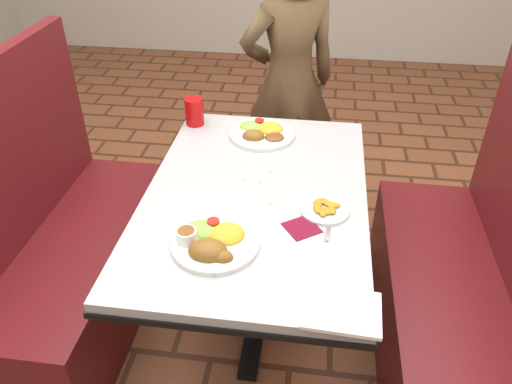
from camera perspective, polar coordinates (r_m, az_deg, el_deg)
dining_table at (r=1.88m, az=0.00°, el=-2.40°), size 0.81×1.21×0.75m
booth_bench_left at (r=2.31m, az=-20.18°, el=-6.98°), size 0.47×1.20×1.17m
booth_bench_right at (r=2.16m, az=21.84°, el=-10.84°), size 0.47×1.20×1.17m
diner_person at (r=2.74m, az=3.76°, el=12.32°), size 0.63×0.54×1.47m
near_dinner_plate at (r=1.57m, az=-4.93°, el=-5.30°), size 0.28×0.28×0.09m
far_dinner_plate at (r=2.17m, az=0.73°, el=7.09°), size 0.28×0.28×0.07m
plantain_plate at (r=1.74m, az=7.85°, el=-1.91°), size 0.17×0.17×0.03m
maroon_napkin at (r=1.66m, az=5.25°, el=-4.09°), size 0.14×0.14×0.00m
spoon_utensil at (r=1.67m, az=8.30°, el=-3.96°), size 0.02×0.14×0.00m
red_tumbler at (r=2.27m, az=-7.06°, el=9.13°), size 0.08×0.08×0.12m
paper_napkin at (r=1.41m, az=9.75°, el=-13.23°), size 0.22×0.17×0.01m
knife_utensil at (r=1.56m, az=-3.17°, el=-6.45°), size 0.06×0.17×0.00m
fork_utensil at (r=1.53m, az=-4.26°, el=-7.71°), size 0.01×0.14×0.00m
lettuce_shreds at (r=1.86m, az=1.47°, el=0.98°), size 0.28×0.32×0.00m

